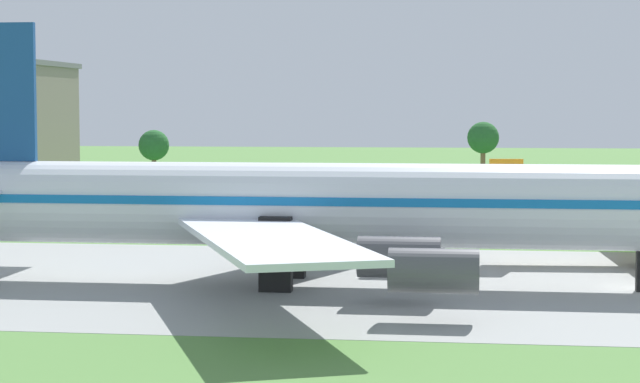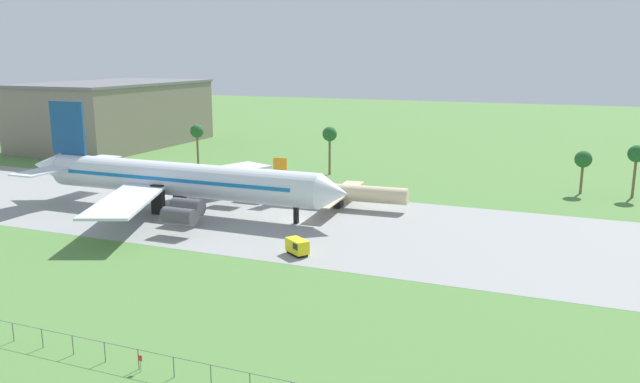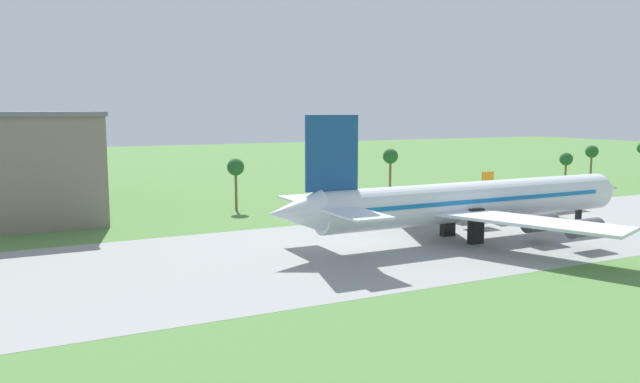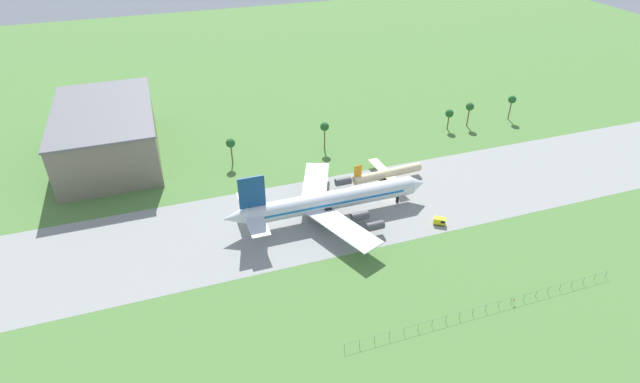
# 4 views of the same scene
# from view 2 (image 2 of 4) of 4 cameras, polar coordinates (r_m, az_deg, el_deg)

# --- Properties ---
(ground_plane) EXTENTS (600.00, 600.00, 0.00)m
(ground_plane) POSITION_cam_2_polar(r_m,az_deg,el_deg) (112.51, -2.12, -2.74)
(ground_plane) COLOR #517F3D
(taxiway_strip) EXTENTS (320.00, 44.00, 0.02)m
(taxiway_strip) POSITION_cam_2_polar(r_m,az_deg,el_deg) (112.51, -2.12, -2.73)
(taxiway_strip) COLOR gray
(taxiway_strip) RESTS_ON ground_plane
(jet_airliner) EXTENTS (70.16, 55.18, 20.24)m
(jet_airliner) POSITION_cam_2_polar(r_m,az_deg,el_deg) (121.91, -13.12, 1.10)
(jet_airliner) COLOR silver
(jet_airliner) RESTS_ON ground_plane
(regional_aircraft) EXTENTS (27.51, 24.81, 9.19)m
(regional_aircraft) POSITION_cam_2_polar(r_m,az_deg,el_deg) (122.10, 1.66, -0.05)
(regional_aircraft) COLOR beige
(regional_aircraft) RESTS_ON ground_plane
(baggage_tug) EXTENTS (4.31, 3.85, 2.42)m
(baggage_tug) POSITION_cam_2_polar(r_m,az_deg,el_deg) (93.61, -2.05, -5.06)
(baggage_tug) COLOR black
(baggage_tug) RESTS_ON ground_plane
(perimeter_fence) EXTENTS (80.10, 0.10, 2.10)m
(perimeter_fence) POSITION_cam_2_polar(r_m,az_deg,el_deg) (68.58, -21.69, -12.61)
(perimeter_fence) COLOR slate
(perimeter_fence) RESTS_ON ground_plane
(no_stopping_sign) EXTENTS (0.44, 0.08, 1.68)m
(no_stopping_sign) POSITION_cam_2_polar(r_m,az_deg,el_deg) (63.39, -16.11, -14.71)
(no_stopping_sign) COLOR gray
(no_stopping_sign) RESTS_ON ground_plane
(terminal_building) EXTENTS (36.72, 61.20, 20.65)m
(terminal_building) POSITION_cam_2_polar(r_m,az_deg,el_deg) (215.51, -18.18, 6.76)
(terminal_building) COLOR slate
(terminal_building) RESTS_ON ground_plane
(palm_tree_row) EXTENTS (132.35, 3.60, 11.97)m
(palm_tree_row) POSITION_cam_2_polar(r_m,az_deg,el_deg) (145.69, 14.10, 3.97)
(palm_tree_row) COLOR brown
(palm_tree_row) RESTS_ON ground_plane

